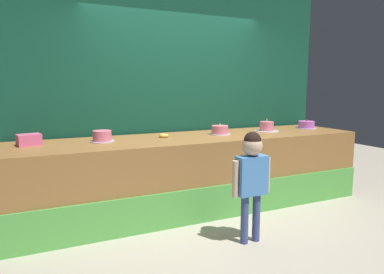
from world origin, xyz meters
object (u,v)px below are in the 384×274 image
at_px(cake_far_left, 102,136).
at_px(cake_center_right, 267,127).
at_px(child_figure, 252,172).
at_px(cake_far_right, 306,125).
at_px(donut, 164,136).
at_px(pink_box, 29,140).
at_px(cake_center_left, 220,130).

bearing_deg(cake_far_left, cake_center_right, -0.75).
relative_size(child_figure, cake_far_right, 3.61).
relative_size(donut, cake_far_left, 0.44).
bearing_deg(pink_box, cake_far_left, -5.64).
bearing_deg(donut, cake_center_right, -2.31).
height_order(child_figure, cake_far_right, child_figure).
xyz_separation_m(donut, cake_center_left, (0.75, -0.07, 0.03)).
xyz_separation_m(child_figure, cake_center_right, (1.05, 1.18, 0.25)).
bearing_deg(cake_far_right, donut, 179.26).
bearing_deg(cake_far_left, cake_center_left, -1.44).
bearing_deg(cake_center_left, cake_far_left, 178.56).
relative_size(pink_box, cake_far_left, 0.83).
distance_m(pink_box, cake_center_left, 2.24).
xyz_separation_m(child_figure, donut, (-0.44, 1.24, 0.21)).
bearing_deg(cake_far_right, cake_far_left, -179.97).
bearing_deg(cake_center_right, cake_center_left, -179.37).
relative_size(cake_far_left, cake_far_right, 0.90).
height_order(child_figure, pink_box, child_figure).
distance_m(cake_far_left, cake_far_right, 2.99).
xyz_separation_m(cake_far_left, cake_far_right, (2.99, 0.00, -0.01)).
relative_size(child_figure, cake_center_right, 3.27).
relative_size(child_figure, cake_center_left, 4.00).
height_order(cake_center_right, cake_far_right, cake_center_right).
relative_size(child_figure, cake_far_left, 4.00).
relative_size(child_figure, donut, 9.11).
relative_size(cake_center_left, cake_far_right, 0.90).
relative_size(pink_box, donut, 1.90).
distance_m(child_figure, pink_box, 2.34).
bearing_deg(cake_far_left, pink_box, 174.36).
height_order(pink_box, donut, pink_box).
bearing_deg(cake_center_right, donut, 177.69).
bearing_deg(pink_box, cake_center_left, -2.85).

